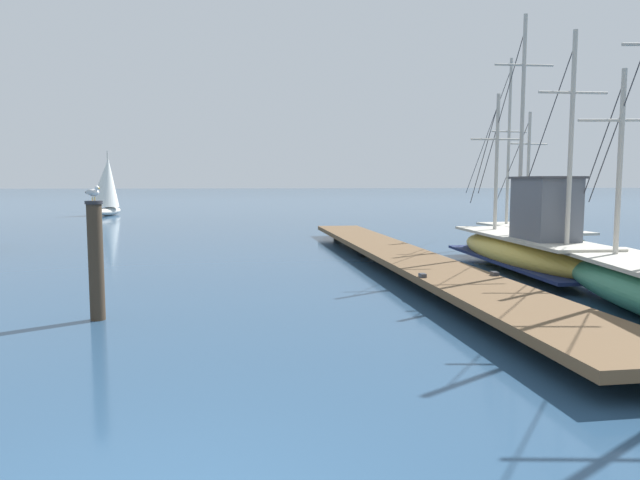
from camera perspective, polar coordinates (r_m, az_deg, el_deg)
The scene contains 6 objects.
floating_dock at distance 16.58m, azimuth 8.07°, elevation -1.56°, with size 2.46×20.81×0.53m.
fishing_boat_0 at distance 22.20m, azimuth 19.99°, elevation 0.61°, with size 2.33×7.91×7.04m.
fishing_boat_3 at distance 16.88m, azimuth 19.51°, elevation -0.41°, with size 2.01×8.04×6.97m.
mooring_piling at distance 11.04m, azimuth -20.99°, elevation -1.72°, with size 0.30×0.30×2.12m.
perched_seagull at distance 10.96m, azimuth -21.22°, elevation 4.36°, with size 0.31×0.30×0.26m.
distant_sailboat at distance 44.78m, azimuth -20.02°, elevation 4.89°, with size 2.51×4.03×4.61m.
Camera 1 is at (0.76, -3.71, 2.46)m, focal length 32.87 mm.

